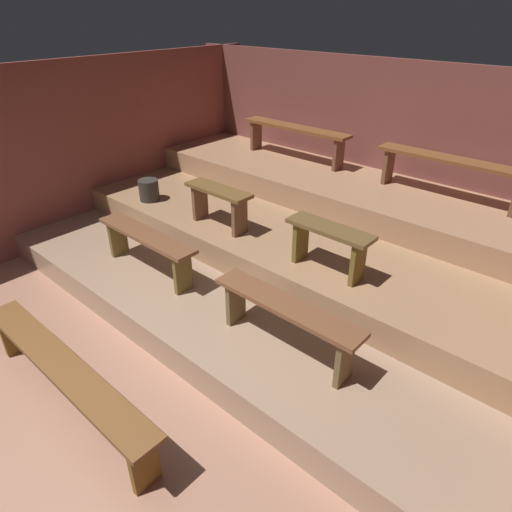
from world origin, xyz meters
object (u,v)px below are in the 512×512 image
bench_floor_center (64,372)px  bench_lower_left (147,242)px  bench_middle_right (329,240)px  bench_upper_right (450,166)px  bench_lower_right (286,314)px  pail_middle (149,190)px  bench_upper_left (295,133)px  bench_middle_left (219,199)px

bench_floor_center → bench_lower_left: bench_lower_left is taller
bench_middle_right → bench_floor_center: bearing=-110.0°
bench_middle_right → bench_upper_right: bench_upper_right is taller
bench_floor_center → bench_middle_right: size_ratio=2.63×
bench_lower_right → pail_middle: bearing=164.5°
bench_lower_right → bench_upper_left: size_ratio=0.81×
bench_lower_left → bench_middle_left: size_ratio=1.62×
bench_floor_center → bench_upper_left: (-1.02, 4.26, 0.90)m
bench_floor_center → bench_middle_left: bearing=105.6°
bench_lower_left → bench_upper_right: 3.54m
bench_lower_right → bench_upper_right: size_ratio=0.81×
bench_lower_left → bench_middle_left: bench_middle_left is taller
bench_floor_center → bench_upper_left: bearing=103.5°
bench_floor_center → pail_middle: bearing=130.1°
bench_lower_right → bench_upper_left: (-2.09, 2.80, 0.62)m
bench_middle_right → bench_upper_right: 1.96m
bench_middle_right → bench_lower_left: bearing=-152.4°
bench_upper_left → bench_upper_right: size_ratio=1.00×
bench_upper_right → bench_floor_center: bearing=-106.0°
bench_lower_right → bench_middle_left: (-1.72, 0.90, 0.28)m
bench_middle_left → bench_floor_center: bearing=-74.4°
bench_upper_right → pail_middle: (-3.16, -1.96, -0.54)m
bench_floor_center → bench_lower_right: bearing=54.0°
bench_lower_right → bench_middle_right: (-0.20, 0.90, 0.28)m
bench_floor_center → bench_upper_left: size_ratio=1.32×
bench_middle_left → bench_middle_right: 1.52m
bench_middle_left → bench_lower_left: bearing=-102.7°
bench_floor_center → bench_upper_right: 4.52m
bench_middle_left → bench_upper_left: size_ratio=0.50×
bench_lower_right → bench_middle_left: size_ratio=1.62×
bench_upper_left → pail_middle: 2.23m
bench_lower_left → bench_upper_right: bench_upper_right is taller
bench_upper_right → bench_lower_left: bearing=-126.7°
bench_lower_left → bench_middle_left: bearing=77.3°
bench_lower_right → bench_middle_left: bench_middle_left is taller
bench_middle_right → bench_upper_right: bearing=79.2°
bench_middle_left → bench_upper_right: 2.69m
bench_middle_right → bench_upper_right: (0.36, 1.90, 0.34)m
bench_middle_left → pail_middle: (-1.28, -0.07, -0.20)m
bench_lower_left → bench_floor_center: bearing=-59.4°
bench_lower_left → bench_lower_right: 1.93m
bench_upper_right → bench_middle_left: bearing=-134.8°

